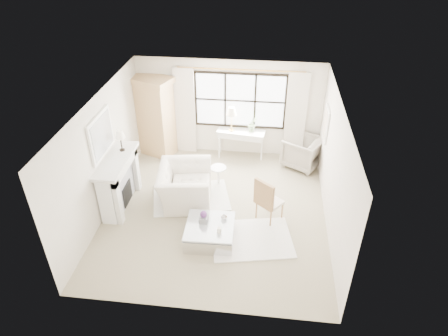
{
  "coord_description": "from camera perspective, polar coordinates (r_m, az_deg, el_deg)",
  "views": [
    {
      "loc": [
        1.03,
        -7.17,
        5.92
      ],
      "look_at": [
        0.16,
        0.2,
        1.07
      ],
      "focal_mm": 32.0,
      "sensor_mm": 36.0,
      "label": 1
    }
  ],
  "objects": [
    {
      "name": "wall_back",
      "position": [
        10.97,
        0.72,
        8.53
      ],
      "size": [
        5.0,
        0.0,
        5.0
      ],
      "primitive_type": "plane",
      "rotation": [
        1.57,
        0.0,
        0.0
      ],
      "color": "white",
      "rests_on": "ground"
    },
    {
      "name": "mirror_frame",
      "position": [
        8.96,
        -17.17,
        4.49
      ],
      "size": [
        0.05,
        1.15,
        0.95
      ],
      "primitive_type": "cube",
      "color": "white",
      "rests_on": "wall_left"
    },
    {
      "name": "curtain_right",
      "position": [
        10.91,
        10.18,
        7.17
      ],
      "size": [
        0.55,
        0.1,
        2.47
      ],
      "primitive_type": "cube",
      "color": "silver",
      "rests_on": "ground"
    },
    {
      "name": "coffee_table",
      "position": [
        8.52,
        -2.02,
        -9.19
      ],
      "size": [
        1.03,
        1.03,
        0.38
      ],
      "rotation": [
        0.0,
        0.0,
        0.03
      ],
      "color": "silver",
      "rests_on": "floor"
    },
    {
      "name": "wall_front",
      "position": [
        6.44,
        -4.61,
        -12.18
      ],
      "size": [
        5.0,
        0.0,
        5.0
      ],
      "primitive_type": "plane",
      "rotation": [
        -1.57,
        0.0,
        0.0
      ],
      "color": "silver",
      "rests_on": "ground"
    },
    {
      "name": "french_chair",
      "position": [
        9.0,
        6.41,
        -5.68
      ],
      "size": [
        0.68,
        0.68,
        1.08
      ],
      "rotation": [
        0.0,
        0.0,
        2.46
      ],
      "color": "#A27444",
      "rests_on": "floor"
    },
    {
      "name": "console_table",
      "position": [
        11.17,
        2.41,
        3.5
      ],
      "size": [
        1.35,
        0.61,
        0.8
      ],
      "rotation": [
        0.0,
        0.0,
        -0.13
      ],
      "color": "white",
      "rests_on": "floor"
    },
    {
      "name": "wingback_chair",
      "position": [
        10.94,
        11.16,
        2.28
      ],
      "size": [
        1.25,
        1.24,
        0.84
      ],
      "primitive_type": "imported",
      "rotation": [
        0.0,
        0.0,
        -2.09
      ],
      "color": "gray",
      "rests_on": "floor"
    },
    {
      "name": "orchid_plant",
      "position": [
        10.87,
        4.09,
        6.29
      ],
      "size": [
        0.3,
        0.27,
        0.45
      ],
      "primitive_type": "imported",
      "rotation": [
        0.0,
        0.0,
        0.33
      ],
      "color": "#607850",
      "rests_on": "console_table"
    },
    {
      "name": "mirror_glass",
      "position": [
        8.95,
        -16.99,
        4.49
      ],
      "size": [
        0.02,
        1.0,
        0.8
      ],
      "primitive_type": "cube",
      "color": "silver",
      "rests_on": "wall_left"
    },
    {
      "name": "curtain_left",
      "position": [
        11.11,
        -5.57,
        8.04
      ],
      "size": [
        0.55,
        0.1,
        2.47
      ],
      "primitive_type": "cube",
      "color": "silver",
      "rests_on": "ground"
    },
    {
      "name": "window_pane",
      "position": [
        10.83,
        2.32,
        9.61
      ],
      "size": [
        2.4,
        0.02,
        1.5
      ],
      "primitive_type": "cube",
      "color": "white",
      "rests_on": "wall_back"
    },
    {
      "name": "floor",
      "position": [
        9.36,
        -1.14,
        -6.11
      ],
      "size": [
        5.5,
        5.5,
        0.0
      ],
      "primitive_type": "plane",
      "color": "tan",
      "rests_on": "ground"
    },
    {
      "name": "curtain_rod",
      "position": [
        10.45,
        2.4,
        13.85
      ],
      "size": [
        3.3,
        0.04,
        0.04
      ],
      "primitive_type": "cylinder",
      "rotation": [
        0.0,
        1.57,
        0.0
      ],
      "color": "#B7853F",
      "rests_on": "wall_back"
    },
    {
      "name": "ceiling",
      "position": [
        7.93,
        -1.35,
        9.18
      ],
      "size": [
        5.5,
        5.5,
        0.0
      ],
      "primitive_type": "plane",
      "rotation": [
        3.14,
        0.0,
        0.0
      ],
      "color": "white",
      "rests_on": "ground"
    },
    {
      "name": "console_lamp",
      "position": [
        10.75,
        1.08,
        8.01
      ],
      "size": [
        0.28,
        0.28,
        0.69
      ],
      "color": "#B1883D",
      "rests_on": "console_table"
    },
    {
      "name": "pillar_candle",
      "position": [
        8.19,
        -0.7,
        -8.88
      ],
      "size": [
        0.09,
        0.09,
        0.12
      ],
      "primitive_type": "cylinder",
      "color": "white",
      "rests_on": "coffee_table"
    },
    {
      "name": "fireplace",
      "position": [
        9.49,
        -14.92,
        -1.86
      ],
      "size": [
        0.58,
        1.66,
        1.26
      ],
      "color": "silver",
      "rests_on": "ground"
    },
    {
      "name": "side_table",
      "position": [
        10.02,
        -0.81,
        -0.75
      ],
      "size": [
        0.4,
        0.4,
        0.51
      ],
      "color": "white",
      "rests_on": "floor"
    },
    {
      "name": "planter_box",
      "position": [
        8.44,
        -2.92,
        -7.34
      ],
      "size": [
        0.18,
        0.18,
        0.13
      ],
      "primitive_type": "cube",
      "rotation": [
        0.0,
        0.0,
        -0.03
      ],
      "color": "gray",
      "rests_on": "coffee_table"
    },
    {
      "name": "window_frame",
      "position": [
        10.82,
        2.32,
        9.59
      ],
      "size": [
        2.5,
        0.04,
        1.5
      ],
      "primitive_type": null,
      "color": "black",
      "rests_on": "wall_back"
    },
    {
      "name": "planter_flowers",
      "position": [
        8.35,
        -2.95,
        -6.62
      ],
      "size": [
        0.15,
        0.15,
        0.15
      ],
      "primitive_type": "sphere",
      "color": "#5C2D70",
      "rests_on": "planter_box"
    },
    {
      "name": "rug_right",
      "position": [
        8.64,
        3.99,
        -10.07
      ],
      "size": [
        1.89,
        1.56,
        0.03
      ],
      "primitive_type": "cube",
      "rotation": [
        0.0,
        0.0,
        0.2
      ],
      "color": "white",
      "rests_on": "floor"
    },
    {
      "name": "wall_left",
      "position": [
        9.21,
        -16.85,
        1.83
      ],
      "size": [
        0.0,
        5.5,
        5.5
      ],
      "primitive_type": "plane",
      "rotation": [
        1.57,
        0.0,
        1.57
      ],
      "color": "beige",
      "rests_on": "ground"
    },
    {
      "name": "wall_right",
      "position": [
        8.63,
        15.44,
        -0.17
      ],
      "size": [
        0.0,
        5.5,
        5.5
      ],
      "primitive_type": "plane",
      "rotation": [
        1.57,
        0.0,
        -1.57
      ],
      "color": "beige",
      "rests_on": "ground"
    },
    {
      "name": "club_armchair",
      "position": [
        9.44,
        -5.63,
        -2.51
      ],
      "size": [
        1.34,
        1.49,
        0.89
      ],
      "primitive_type": "imported",
      "rotation": [
        0.0,
        0.0,
        1.69
      ],
      "color": "silver",
      "rests_on": "floor"
    },
    {
      "name": "armoire",
      "position": [
        11.19,
        -9.97,
        7.34
      ],
      "size": [
        1.3,
        1.06,
        2.24
      ],
      "rotation": [
        0.0,
        0.0,
        -0.37
      ],
      "color": "tan",
      "rests_on": "floor"
    },
    {
      "name": "art_frame",
      "position": [
        9.99,
        14.37,
        6.13
      ],
      "size": [
        0.04,
        0.62,
        0.82
      ],
      "primitive_type": "cube",
      "color": "white",
      "rests_on": "wall_right"
    },
    {
      "name": "coffee_vase",
      "position": [
        8.49,
        0.02,
        -6.93
      ],
      "size": [
        0.18,
        0.18,
        0.14
      ],
      "primitive_type": "imported",
      "rotation": [
        0.0,
        0.0,
        0.36
      ],
      "color": "silver",
      "rests_on": "coffee_table"
    },
    {
      "name": "rug_left",
      "position": [
        9.76,
        -4.72,
        -4.21
      ],
      "size": [
        2.07,
        1.69,
        0.03
      ],
      "primitive_type": "cube",
      "rotation": [
        0.0,
        0.0,
        0.26
      ],
      "color": "silver",
      "rests_on": "floor"
    },
    {
      "name": "mantel_lamp",
      "position": [
        9.25,
        -14.66,
        4.55
      ],
      "size": [
        0.22,
        0.22,
        0.51
      ],
      "color": "black",
      "rests_on": "fireplace"
    },
    {
      "name": "art_canvas",
      "position": [
        9.99,
        14.26,
        6.14
      ],
      "size": [
        0.01,
        0.52,
        0.72
      ],
      "primitive_type": "cube",
      "color": "#B7A38E",
      "rests_on": "wall_right"
    }
  ]
}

